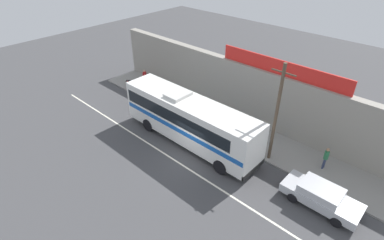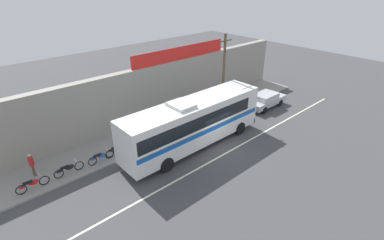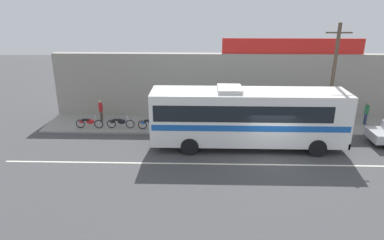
{
  "view_description": "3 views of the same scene",
  "coord_description": "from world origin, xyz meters",
  "px_view_note": "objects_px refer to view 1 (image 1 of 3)",
  "views": [
    {
      "loc": [
        11.55,
        -11.93,
        13.9
      ],
      "look_at": [
        -1.84,
        2.49,
        1.24
      ],
      "focal_mm": 28.06,
      "sensor_mm": 36.0,
      "label": 1
    },
    {
      "loc": [
        -13.72,
        -12.15,
        11.56
      ],
      "look_at": [
        -0.61,
        2.41,
        1.62
      ],
      "focal_mm": 27.02,
      "sensor_mm": 36.0,
      "label": 2
    },
    {
      "loc": [
        -4.01,
        -18.2,
        8.89
      ],
      "look_at": [
        -4.56,
        1.06,
        1.91
      ],
      "focal_mm": 32.68,
      "sensor_mm": 36.0,
      "label": 3
    }
  ],
  "objects_px": {
    "motorcycle_green": "(145,90)",
    "motorcycle_blue": "(131,83)",
    "parked_car": "(321,196)",
    "pedestrian_near_shop": "(145,76)",
    "motorcycle_orange": "(159,97)",
    "pedestrian_far_left": "(326,157)",
    "utility_pole": "(277,113)",
    "intercity_bus": "(189,118)",
    "motorcycle_black": "(170,102)"
  },
  "relations": [
    {
      "from": "parked_car",
      "to": "pedestrian_near_shop",
      "type": "distance_m",
      "value": 20.23
    },
    {
      "from": "utility_pole",
      "to": "motorcycle_green",
      "type": "height_order",
      "value": "utility_pole"
    },
    {
      "from": "motorcycle_green",
      "to": "motorcycle_black",
      "type": "xyz_separation_m",
      "value": [
        3.49,
        -0.03,
        0.0
      ]
    },
    {
      "from": "parked_car",
      "to": "pedestrian_near_shop",
      "type": "bearing_deg",
      "value": 170.55
    },
    {
      "from": "intercity_bus",
      "to": "utility_pole",
      "type": "relative_size",
      "value": 1.62
    },
    {
      "from": "pedestrian_far_left",
      "to": "parked_car",
      "type": "bearing_deg",
      "value": -71.05
    },
    {
      "from": "intercity_bus",
      "to": "parked_car",
      "type": "bearing_deg",
      "value": 3.54
    },
    {
      "from": "motorcycle_blue",
      "to": "pedestrian_far_left",
      "type": "bearing_deg",
      "value": 3.83
    },
    {
      "from": "motorcycle_black",
      "to": "pedestrian_far_left",
      "type": "xyz_separation_m",
      "value": [
        13.69,
        1.27,
        0.54
      ]
    },
    {
      "from": "utility_pole",
      "to": "motorcycle_orange",
      "type": "bearing_deg",
      "value": 179.11
    },
    {
      "from": "pedestrian_far_left",
      "to": "intercity_bus",
      "type": "bearing_deg",
      "value": -156.75
    },
    {
      "from": "motorcycle_green",
      "to": "utility_pole",
      "type": "bearing_deg",
      "value": -1.23
    },
    {
      "from": "utility_pole",
      "to": "motorcycle_blue",
      "type": "xyz_separation_m",
      "value": [
        -16.08,
        0.25,
        -3.27
      ]
    },
    {
      "from": "intercity_bus",
      "to": "motorcycle_blue",
      "type": "relative_size",
      "value": 6.11
    },
    {
      "from": "motorcycle_green",
      "to": "motorcycle_blue",
      "type": "xyz_separation_m",
      "value": [
        -2.15,
        -0.05,
        0.0
      ]
    },
    {
      "from": "utility_pole",
      "to": "motorcycle_orange",
      "type": "height_order",
      "value": "utility_pole"
    },
    {
      "from": "pedestrian_near_shop",
      "to": "motorcycle_green",
      "type": "bearing_deg",
      "value": -39.01
    },
    {
      "from": "motorcycle_green",
      "to": "parked_car",
      "type": "bearing_deg",
      "value": -6.13
    },
    {
      "from": "parked_car",
      "to": "motorcycle_green",
      "type": "bearing_deg",
      "value": 173.87
    },
    {
      "from": "utility_pole",
      "to": "motorcycle_green",
      "type": "xyz_separation_m",
      "value": [
        -13.92,
        0.3,
        -3.27
      ]
    },
    {
      "from": "pedestrian_near_shop",
      "to": "utility_pole",
      "type": "bearing_deg",
      "value": -6.06
    },
    {
      "from": "parked_car",
      "to": "pedestrian_far_left",
      "type": "xyz_separation_m",
      "value": [
        -1.1,
        3.2,
        0.36
      ]
    },
    {
      "from": "motorcycle_green",
      "to": "motorcycle_blue",
      "type": "relative_size",
      "value": 1.01
    },
    {
      "from": "motorcycle_green",
      "to": "pedestrian_near_shop",
      "type": "relative_size",
      "value": 1.2
    },
    {
      "from": "motorcycle_orange",
      "to": "pedestrian_far_left",
      "type": "relative_size",
      "value": 1.12
    },
    {
      "from": "intercity_bus",
      "to": "parked_car",
      "type": "xyz_separation_m",
      "value": [
        10.0,
        0.62,
        -1.33
      ]
    },
    {
      "from": "intercity_bus",
      "to": "utility_pole",
      "type": "distance_m",
      "value": 6.33
    },
    {
      "from": "motorcycle_black",
      "to": "pedestrian_near_shop",
      "type": "distance_m",
      "value": 5.37
    },
    {
      "from": "motorcycle_orange",
      "to": "pedestrian_far_left",
      "type": "distance_m",
      "value": 15.12
    },
    {
      "from": "intercity_bus",
      "to": "motorcycle_orange",
      "type": "bearing_deg",
      "value": 158.16
    },
    {
      "from": "motorcycle_orange",
      "to": "intercity_bus",
      "type": "bearing_deg",
      "value": -21.84
    },
    {
      "from": "motorcycle_orange",
      "to": "motorcycle_green",
      "type": "bearing_deg",
      "value": 176.87
    },
    {
      "from": "motorcycle_green",
      "to": "pedestrian_far_left",
      "type": "xyz_separation_m",
      "value": [
        17.18,
        1.24,
        0.54
      ]
    },
    {
      "from": "motorcycle_green",
      "to": "motorcycle_black",
      "type": "relative_size",
      "value": 0.98
    },
    {
      "from": "parked_car",
      "to": "motorcycle_blue",
      "type": "bearing_deg",
      "value": 174.66
    },
    {
      "from": "motorcycle_orange",
      "to": "motorcycle_green",
      "type": "xyz_separation_m",
      "value": [
        -2.13,
        0.12,
        0.0
      ]
    },
    {
      "from": "intercity_bus",
      "to": "motorcycle_blue",
      "type": "height_order",
      "value": "intercity_bus"
    },
    {
      "from": "utility_pole",
      "to": "motorcycle_blue",
      "type": "distance_m",
      "value": 16.41
    },
    {
      "from": "intercity_bus",
      "to": "motorcycle_orange",
      "type": "height_order",
      "value": "intercity_bus"
    },
    {
      "from": "motorcycle_black",
      "to": "pedestrian_near_shop",
      "type": "relative_size",
      "value": 1.22
    },
    {
      "from": "motorcycle_blue",
      "to": "pedestrian_far_left",
      "type": "xyz_separation_m",
      "value": [
        19.33,
        1.29,
        0.54
      ]
    },
    {
      "from": "motorcycle_orange",
      "to": "motorcycle_blue",
      "type": "distance_m",
      "value": 4.28
    },
    {
      "from": "utility_pole",
      "to": "motorcycle_orange",
      "type": "distance_m",
      "value": 12.24
    },
    {
      "from": "motorcycle_black",
      "to": "pedestrian_far_left",
      "type": "height_order",
      "value": "pedestrian_far_left"
    },
    {
      "from": "motorcycle_orange",
      "to": "pedestrian_near_shop",
      "type": "distance_m",
      "value": 4.11
    },
    {
      "from": "intercity_bus",
      "to": "pedestrian_near_shop",
      "type": "height_order",
      "value": "intercity_bus"
    },
    {
      "from": "motorcycle_black",
      "to": "intercity_bus",
      "type": "bearing_deg",
      "value": -28.08
    },
    {
      "from": "pedestrian_near_shop",
      "to": "motorcycle_black",
      "type": "bearing_deg",
      "value": -14.98
    },
    {
      "from": "utility_pole",
      "to": "pedestrian_near_shop",
      "type": "distance_m",
      "value": 15.93
    },
    {
      "from": "intercity_bus",
      "to": "parked_car",
      "type": "height_order",
      "value": "intercity_bus"
    }
  ]
}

